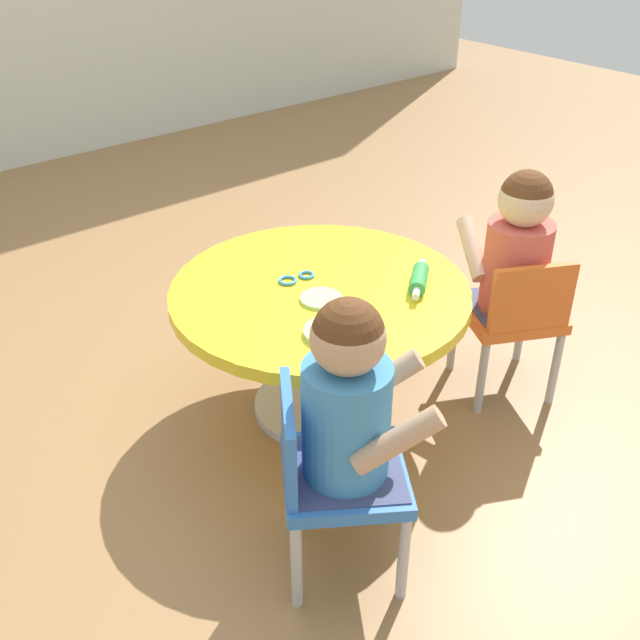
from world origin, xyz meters
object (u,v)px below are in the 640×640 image
craft_table (320,317)px  child_chair_right (513,315)px  seated_child_right (518,248)px  craft_scissors (352,361)px  child_chair_left (331,473)px  rolling_pin (419,279)px  seated_child_left (349,398)px

craft_table → child_chair_right: size_ratio=1.72×
craft_table → seated_child_right: (0.57, -0.29, 0.17)m
craft_table → craft_scissors: bearing=-117.5°
child_chair_left → seated_child_right: bearing=12.9°
rolling_pin → child_chair_left: bearing=-152.5°
child_chair_right → rolling_pin: child_chair_right is taller
rolling_pin → seated_child_right: bearing=-17.9°
craft_table → craft_scissors: (-0.19, -0.36, 0.11)m
rolling_pin → craft_scissors: (-0.43, -0.17, -0.02)m
seated_child_right → craft_scissors: seated_child_right is taller
seated_child_right → seated_child_left: bearing=-165.4°
rolling_pin → craft_scissors: 0.46m
craft_table → seated_child_left: size_ratio=1.81×
child_chair_right → rolling_pin: bearing=155.6°
seated_child_left → rolling_pin: bearing=30.4°
craft_table → child_chair_left: size_ratio=1.72×
child_chair_left → child_chair_right: bearing=11.0°
child_chair_right → seated_child_left: bearing=-167.2°
seated_child_left → seated_child_right: 0.96m
rolling_pin → craft_scissors: size_ratio=1.38×
rolling_pin → craft_table: bearing=142.3°
craft_table → seated_child_left: bearing=-123.7°
child_chair_left → seated_child_left: size_ratio=1.05×
craft_table → child_chair_right: 0.65m
seated_child_left → child_chair_left: bearing=145.8°
craft_table → child_chair_right: (0.55, -0.33, -0.05)m
seated_child_right → rolling_pin: (-0.33, 0.11, -0.04)m
craft_table → seated_child_right: seated_child_right is taller
seated_child_left → craft_scissors: size_ratio=3.65×
seated_child_left → child_chair_right: bearing=12.8°
child_chair_left → rolling_pin: size_ratio=2.77×
craft_scissors → seated_child_left: bearing=-134.0°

